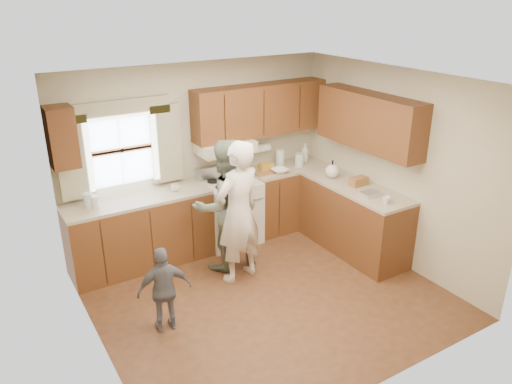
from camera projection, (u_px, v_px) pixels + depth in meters
room at (267, 197)px, 5.42m from camera, size 3.80×3.80×3.80m
kitchen_fixtures at (262, 190)px, 6.72m from camera, size 3.80×2.25×2.15m
stove at (230, 211)px, 6.99m from camera, size 0.76×0.67×1.07m
woman_left at (239, 213)px, 5.92m from camera, size 0.73×0.56×1.78m
woman_right at (225, 206)px, 6.20m from camera, size 0.85×0.67×1.70m
child at (164, 290)px, 5.13m from camera, size 0.59×0.33×0.96m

